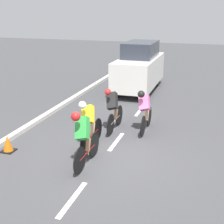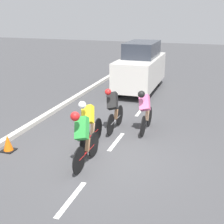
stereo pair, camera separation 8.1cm
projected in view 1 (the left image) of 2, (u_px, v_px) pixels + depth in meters
name	position (u px, v px, depth m)	size (l,w,h in m)	color
ground_plane	(107.00, 154.00, 8.77)	(60.00, 60.00, 0.00)	#424244
lane_stripe_near	(73.00, 199.00, 6.71)	(0.12, 1.40, 0.01)	white
lane_stripe_mid	(116.00, 142.00, 9.60)	(0.12, 1.40, 0.01)	white
lane_stripe_far	(140.00, 111.00, 12.49)	(0.12, 1.40, 0.01)	white
curb	(26.00, 128.00, 10.51)	(0.20, 24.58, 0.14)	beige
cyclist_yellow	(89.00, 122.00, 9.01)	(0.45, 1.68, 1.47)	black
cyclist_pink	(145.00, 109.00, 10.18)	(0.44, 1.67, 1.45)	black
cyclist_green	(84.00, 137.00, 7.90)	(0.45, 1.69, 1.54)	black
cyclist_black	(113.00, 109.00, 10.26)	(0.46, 1.69, 1.49)	black
support_car	(139.00, 67.00, 15.17)	(1.70, 4.37, 2.37)	black
traffic_cone	(8.00, 144.00, 8.88)	(0.36, 0.36, 0.49)	black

